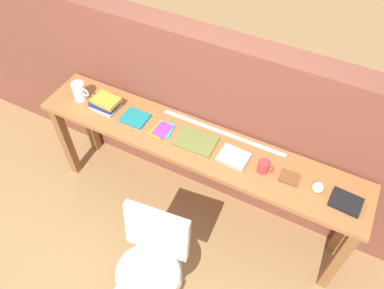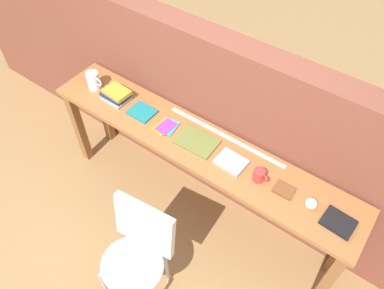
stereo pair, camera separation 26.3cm
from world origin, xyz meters
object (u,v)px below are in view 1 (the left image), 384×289
(book_open_centre, at_px, (196,141))
(chair_white_moulded, at_px, (151,259))
(pitcher_white, at_px, (79,91))
(leather_journal_brown, at_px, (289,178))
(magazine_cycling, at_px, (135,118))
(book_stack_leftmost, at_px, (105,103))
(book_repair_rightmost, at_px, (346,202))
(pamphlet_pile_colourful, at_px, (162,130))
(mug, at_px, (264,167))
(sports_ball_small, at_px, (318,187))

(book_open_centre, bearing_deg, chair_white_moulded, -87.18)
(pitcher_white, distance_m, leather_journal_brown, 1.71)
(pitcher_white, relative_size, magazine_cycling, 0.95)
(pitcher_white, distance_m, book_stack_leftmost, 0.24)
(book_open_centre, height_order, book_repair_rightmost, book_repair_rightmost)
(magazine_cycling, bearing_deg, leather_journal_brown, -0.25)
(magazine_cycling, height_order, book_open_centre, same)
(pamphlet_pile_colourful, bearing_deg, chair_white_moulded, -66.43)
(magazine_cycling, height_order, leather_journal_brown, leather_journal_brown)
(magazine_cycling, height_order, book_repair_rightmost, book_repair_rightmost)
(book_stack_leftmost, height_order, mug, same)
(sports_ball_small, relative_size, book_repair_rightmost, 0.39)
(chair_white_moulded, relative_size, sports_ball_small, 12.01)
(sports_ball_small, bearing_deg, mug, -178.68)
(pitcher_white, bearing_deg, leather_journal_brown, 0.04)
(book_open_centre, distance_m, leather_journal_brown, 0.69)
(pitcher_white, xyz_separation_m, leather_journal_brown, (1.71, 0.00, -0.07))
(pitcher_white, distance_m, pamphlet_pile_colourful, 0.75)
(book_open_centre, distance_m, mug, 0.52)
(pitcher_white, height_order, book_stack_leftmost, pitcher_white)
(book_repair_rightmost, bearing_deg, book_stack_leftmost, -177.15)
(book_repair_rightmost, bearing_deg, sports_ball_small, 179.97)
(pitcher_white, distance_m, book_repair_rightmost, 2.08)
(mug, height_order, sports_ball_small, mug)
(mug, xyz_separation_m, leather_journal_brown, (0.18, 0.02, -0.03))
(magazine_cycling, bearing_deg, book_repair_rightmost, -0.90)
(chair_white_moulded, height_order, pitcher_white, pitcher_white)
(book_stack_leftmost, height_order, pamphlet_pile_colourful, book_stack_leftmost)
(pamphlet_pile_colourful, xyz_separation_m, book_repair_rightmost, (1.34, -0.02, 0.01))
(chair_white_moulded, bearing_deg, sports_ball_small, 43.06)
(chair_white_moulded, bearing_deg, book_stack_leftmost, 137.43)
(pitcher_white, xyz_separation_m, book_stack_leftmost, (0.24, 0.00, -0.03))
(magazine_cycling, relative_size, mug, 1.77)
(leather_journal_brown, height_order, sports_ball_small, sports_ball_small)
(leather_journal_brown, height_order, book_repair_rightmost, book_repair_rightmost)
(sports_ball_small, bearing_deg, magazine_cycling, 179.55)
(chair_white_moulded, xyz_separation_m, mug, (0.45, 0.75, 0.40))
(magazine_cycling, distance_m, book_open_centre, 0.51)
(magazine_cycling, distance_m, pamphlet_pile_colourful, 0.24)
(sports_ball_small, bearing_deg, pamphlet_pile_colourful, 179.81)
(chair_white_moulded, height_order, pamphlet_pile_colourful, same)
(book_stack_leftmost, xyz_separation_m, magazine_cycling, (0.27, -0.00, -0.03))
(magazine_cycling, height_order, pamphlet_pile_colourful, magazine_cycling)
(pamphlet_pile_colourful, bearing_deg, sports_ball_small, -0.19)
(mug, relative_size, leather_journal_brown, 0.85)
(leather_journal_brown, xyz_separation_m, book_repair_rightmost, (0.37, -0.02, 0.00))
(chair_white_moulded, distance_m, leather_journal_brown, 1.06)
(chair_white_moulded, height_order, mug, mug)
(pamphlet_pile_colourful, bearing_deg, book_open_centre, 2.29)
(chair_white_moulded, xyz_separation_m, book_repair_rightmost, (1.00, 0.75, 0.37))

